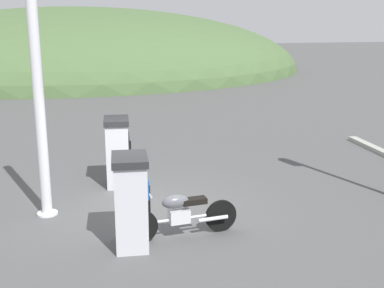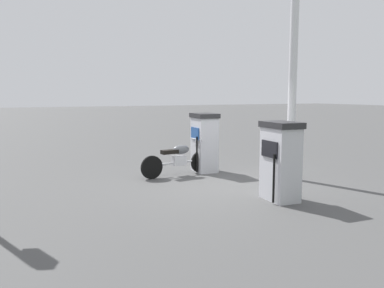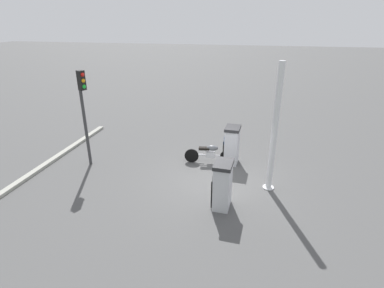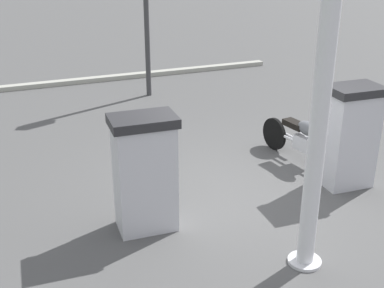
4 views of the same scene
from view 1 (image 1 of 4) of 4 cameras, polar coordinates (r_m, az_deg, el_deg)
name	(u,v)px [view 1 (image 1 of 4)]	position (r m, az deg, el deg)	size (l,w,h in m)	color
ground_plane	(148,209)	(10.17, -5.10, -7.41)	(120.00, 120.00, 0.00)	#4C4C4C
fuel_pump_near	(131,201)	(8.33, -6.99, -6.53)	(0.66, 0.83, 1.59)	silver
fuel_pump_far	(117,151)	(11.42, -8.53, -0.85)	(0.64, 0.86, 1.57)	silver
motorcycle_near_pump	(180,213)	(8.74, -1.36, -7.88)	(2.05, 0.56, 0.93)	black
canopy_support_pole	(39,107)	(9.70, -17.07, 4.09)	(0.40, 0.40, 4.43)	silver
distant_hill_main	(77,70)	(37.58, -13.00, 8.28)	(32.27, 26.61, 8.91)	#476038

